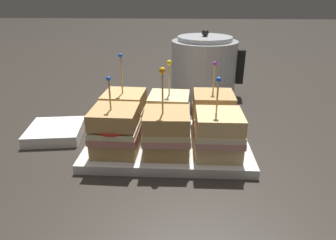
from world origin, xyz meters
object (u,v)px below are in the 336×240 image
object	(u,v)px
sandwich_front_center	(167,132)
sandwich_back_center	(168,113)
kettle_steel	(204,68)
sandwich_front_right	(218,134)
serving_platter	(168,144)
sandwich_back_left	(125,112)
napkin_stack	(56,132)
sandwich_back_right	(213,113)
sandwich_front_left	(115,131)

from	to	relation	value
sandwich_front_center	sandwich_back_center	bearing A→B (deg)	91.70
sandwich_back_center	sandwich_front_center	bearing A→B (deg)	-88.30
kettle_steel	sandwich_front_right	bearing A→B (deg)	-89.35
serving_platter	sandwich_front_center	world-z (taller)	sandwich_front_center
sandwich_front_right	sandwich_back_left	xyz separation A→B (m)	(-0.19, 0.09, 0.00)
serving_platter	sandwich_front_center	bearing A→B (deg)	-89.03
sandwich_back_left	napkin_stack	size ratio (longest dim) A/B	1.31
napkin_stack	sandwich_back_center	bearing A→B (deg)	1.62
sandwich_front_right	sandwich_front_center	bearing A→B (deg)	178.85
serving_platter	sandwich_back_left	world-z (taller)	sandwich_back_left
sandwich_front_right	sandwich_back_left	distance (m)	0.21
sandwich_back_right	sandwich_back_center	bearing A→B (deg)	-179.50
serving_platter	napkin_stack	distance (m)	0.25
sandwich_front_left	sandwich_back_center	bearing A→B (deg)	45.78
sandwich_back_center	sandwich_back_left	bearing A→B (deg)	-177.97
sandwich_back_center	napkin_stack	world-z (taller)	sandwich_back_center
sandwich_back_left	kettle_steel	distance (m)	0.35
sandwich_front_right	sandwich_back_center	world-z (taller)	sandwich_back_center
sandwich_front_center	sandwich_back_center	distance (m)	0.10
sandwich_back_center	napkin_stack	bearing A→B (deg)	-178.38
sandwich_front_left	sandwich_front_center	distance (m)	0.10
napkin_stack	sandwich_front_left	bearing A→B (deg)	-29.60
serving_platter	sandwich_back_right	bearing A→B (deg)	27.41
sandwich_front_center	sandwich_front_right	world-z (taller)	sandwich_front_center
napkin_stack	kettle_steel	bearing A→B (deg)	41.31
kettle_steel	serving_platter	bearing A→B (deg)	-104.83
sandwich_back_center	kettle_steel	bearing A→B (deg)	72.55
serving_platter	kettle_steel	size ratio (longest dim) A/B	1.51
sandwich_front_left	sandwich_front_right	world-z (taller)	sandwich_front_right
sandwich_back_right	sandwich_front_center	bearing A→B (deg)	-133.71
serving_platter	sandwich_back_left	size ratio (longest dim) A/B	1.93
serving_platter	sandwich_front_left	world-z (taller)	sandwich_front_left
sandwich_back_center	sandwich_front_right	bearing A→B (deg)	-45.22
serving_platter	sandwich_front_right	size ratio (longest dim) A/B	2.17
sandwich_front_center	sandwich_back_right	xyz separation A→B (m)	(0.09, 0.10, 0.00)
sandwich_back_center	kettle_steel	xyz separation A→B (m)	(0.09, 0.29, 0.03)
sandwich_front_left	sandwich_back_left	world-z (taller)	sandwich_back_left
sandwich_front_right	sandwich_back_right	size ratio (longest dim) A/B	0.98
sandwich_front_center	sandwich_back_left	xyz separation A→B (m)	(-0.10, 0.09, 0.00)
sandwich_front_center	serving_platter	bearing A→B (deg)	90.97
sandwich_front_center	sandwich_back_right	size ratio (longest dim) A/B	1.09
sandwich_front_left	kettle_steel	bearing A→B (deg)	64.51
serving_platter	sandwich_back_left	bearing A→B (deg)	155.06
napkin_stack	sandwich_front_center	bearing A→B (deg)	-19.31
serving_platter	kettle_steel	distance (m)	0.36
serving_platter	sandwich_front_right	distance (m)	0.12
sandwich_back_right	kettle_steel	xyz separation A→B (m)	(-0.00, 0.29, 0.03)
sandwich_back_left	kettle_steel	bearing A→B (deg)	58.06
sandwich_front_center	sandwich_front_right	xyz separation A→B (m)	(0.09, -0.00, -0.00)
sandwich_back_left	sandwich_front_right	bearing A→B (deg)	-26.43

